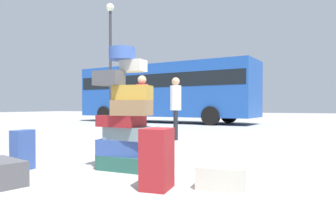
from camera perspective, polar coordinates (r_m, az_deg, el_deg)
The scene contains 11 objects.
ground_plane at distance 4.62m, azimuth -1.48°, elevation -10.24°, with size 80.00×80.00×0.00m, color #9E9E99.
suitcase_tower at distance 4.47m, azimuth -7.63°, elevation -2.14°, with size 0.84×0.59×1.73m.
suitcase_maroon_upright_blue at distance 3.44m, azimuth -2.01°, elevation -8.51°, with size 0.29×0.36×0.66m, color maroon.
suitcase_tan_foreground_far at distance 5.56m, azimuth -5.31°, elevation -7.20°, with size 0.55×0.30×0.21m, color #B28C33.
suitcase_navy_left_side at distance 4.90m, azimuth -24.99°, elevation -6.31°, with size 0.17×0.30×0.57m, color #334F99.
suitcase_cream_behind_tower at distance 3.56m, azimuth 9.67°, elevation -11.63°, with size 0.51×0.34×0.25m, color beige.
suitcase_charcoal_foreground_near at distance 4.16m, azimuth -28.27°, elevation -9.62°, with size 0.71×0.35×0.29m, color #4C4C51.
person_bearded_onlooker at distance 8.42m, azimuth 1.41°, elevation 1.71°, with size 0.30×0.32×1.68m.
person_tourist_with_camera at distance 7.88m, azimuth -4.76°, elevation 1.81°, with size 0.30×0.31×1.68m.
parked_bus at distance 17.49m, azimuth -0.67°, elevation 4.11°, with size 10.44×3.59×3.15m.
lamp_post at distance 14.71m, azimuth -10.47°, elevation 11.91°, with size 0.36×0.36×5.56m.
Camera 1 is at (1.99, -4.07, 0.90)m, focal length 33.41 mm.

